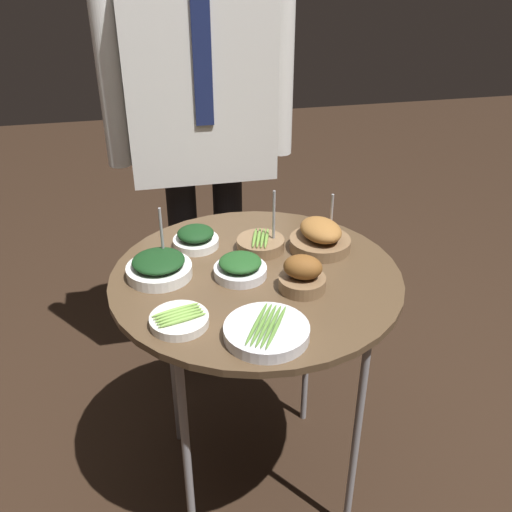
{
  "coord_description": "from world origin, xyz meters",
  "views": [
    {
      "loc": [
        -0.25,
        -1.15,
        1.47
      ],
      "look_at": [
        0.0,
        0.0,
        0.79
      ],
      "focal_mm": 40.0,
      "sensor_mm": 36.0,
      "label": 1
    }
  ],
  "objects": [
    {
      "name": "serving_cart",
      "position": [
        0.0,
        0.0,
        0.69
      ],
      "size": [
        0.71,
        0.71,
        0.74
      ],
      "color": "brown",
      "rests_on": "ground_plane"
    },
    {
      "name": "bowl_spinach_front_center",
      "position": [
        -0.23,
        0.04,
        0.77
      ],
      "size": [
        0.16,
        0.16,
        0.16
      ],
      "color": "white",
      "rests_on": "serving_cart"
    },
    {
      "name": "bowl_asparagus_mid_left",
      "position": [
        -0.03,
        -0.25,
        0.76
      ],
      "size": [
        0.18,
        0.18,
        0.04
      ],
      "color": "silver",
      "rests_on": "serving_cart"
    },
    {
      "name": "bowl_roast_near_rim",
      "position": [
        0.19,
        0.09,
        0.77
      ],
      "size": [
        0.16,
        0.16,
        0.14
      ],
      "color": "brown",
      "rests_on": "serving_cart"
    },
    {
      "name": "bowl_spinach_front_right",
      "position": [
        -0.04,
        0.0,
        0.76
      ],
      "size": [
        0.13,
        0.13,
        0.05
      ],
      "color": "silver",
      "rests_on": "serving_cart"
    },
    {
      "name": "ground_plane",
      "position": [
        0.0,
        0.0,
        0.0
      ],
      "size": [
        8.0,
        8.0,
        0.0
      ],
      "primitive_type": "plane",
      "color": "black"
    },
    {
      "name": "bowl_spinach_center",
      "position": [
        -0.13,
        0.17,
        0.76
      ],
      "size": [
        0.12,
        0.12,
        0.05
      ],
      "color": "white",
      "rests_on": "serving_cart"
    },
    {
      "name": "bowl_asparagus_mid_right",
      "position": [
        0.04,
        0.12,
        0.76
      ],
      "size": [
        0.12,
        0.12,
        0.16
      ],
      "color": "brown",
      "rests_on": "serving_cart"
    },
    {
      "name": "waiter_figure",
      "position": [
        -0.05,
        0.58,
        1.01
      ],
      "size": [
        0.59,
        0.22,
        1.59
      ],
      "color": "black",
      "rests_on": "ground_plane"
    },
    {
      "name": "bowl_roast_front_left",
      "position": [
        0.09,
        -0.09,
        0.78
      ],
      "size": [
        0.11,
        0.11,
        0.09
      ],
      "color": "brown",
      "rests_on": "serving_cart"
    },
    {
      "name": "bowl_asparagus_far_rim",
      "position": [
        -0.2,
        -0.17,
        0.75
      ],
      "size": [
        0.13,
        0.13,
        0.03
      ],
      "color": "silver",
      "rests_on": "serving_cart"
    }
  ]
}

